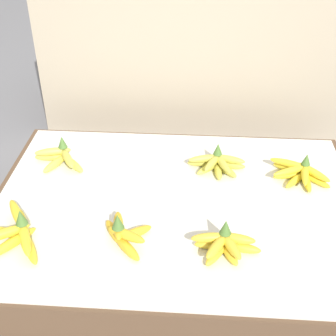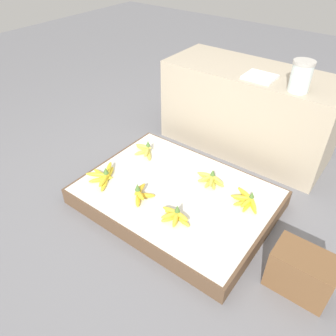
% 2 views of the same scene
% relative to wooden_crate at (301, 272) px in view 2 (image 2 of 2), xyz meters
% --- Properties ---
extents(ground_plane, '(10.00, 10.00, 0.00)m').
position_rel_wooden_crate_xyz_m(ground_plane, '(-0.92, 0.13, -0.13)').
color(ground_plane, slate).
extents(display_platform, '(1.29, 0.95, 0.13)m').
position_rel_wooden_crate_xyz_m(display_platform, '(-0.92, 0.13, -0.07)').
color(display_platform, brown).
rests_on(display_platform, ground_plane).
extents(back_vendor_table, '(1.38, 0.57, 0.70)m').
position_rel_wooden_crate_xyz_m(back_vendor_table, '(-0.88, 1.09, 0.22)').
color(back_vendor_table, tan).
rests_on(back_vendor_table, ground_plane).
extents(wooden_crate, '(0.32, 0.20, 0.26)m').
position_rel_wooden_crate_xyz_m(wooden_crate, '(0.00, 0.00, 0.00)').
color(wooden_crate, brown).
rests_on(wooden_crate, ground_plane).
extents(banana_bunch_front_left, '(0.24, 0.27, 0.11)m').
position_rel_wooden_crate_xyz_m(banana_bunch_front_left, '(-1.40, -0.09, 0.03)').
color(banana_bunch_front_left, yellow).
rests_on(banana_bunch_front_left, display_platform).
extents(banana_bunch_front_midleft, '(0.17, 0.19, 0.11)m').
position_rel_wooden_crate_xyz_m(banana_bunch_front_midleft, '(-1.07, -0.07, 0.03)').
color(banana_bunch_front_midleft, gold).
rests_on(banana_bunch_front_midleft, display_platform).
extents(banana_bunch_front_midright, '(0.22, 0.13, 0.11)m').
position_rel_wooden_crate_xyz_m(banana_bunch_front_midright, '(-0.76, -0.10, 0.03)').
color(banana_bunch_front_midright, gold).
rests_on(banana_bunch_front_midright, display_platform).
extents(banana_bunch_middle_left, '(0.22, 0.14, 0.11)m').
position_rel_wooden_crate_xyz_m(banana_bunch_middle_left, '(-1.37, 0.34, 0.03)').
color(banana_bunch_middle_left, '#DBCC4C').
rests_on(banana_bunch_middle_left, display_platform).
extents(banana_bunch_middle_midright, '(0.22, 0.14, 0.10)m').
position_rel_wooden_crate_xyz_m(banana_bunch_middle_midright, '(-0.77, 0.34, 0.03)').
color(banana_bunch_middle_midright, gold).
rests_on(banana_bunch_middle_midright, display_platform).
extents(banana_bunch_middle_right, '(0.22, 0.19, 0.10)m').
position_rel_wooden_crate_xyz_m(banana_bunch_middle_right, '(-0.47, 0.30, 0.03)').
color(banana_bunch_middle_right, yellow).
rests_on(banana_bunch_middle_right, display_platform).
extents(glass_jar, '(0.14, 0.14, 0.20)m').
position_rel_wooden_crate_xyz_m(glass_jar, '(-0.49, 0.91, 0.67)').
color(glass_jar, silver).
rests_on(glass_jar, back_vendor_table).
extents(foam_tray_white, '(0.22, 0.20, 0.02)m').
position_rel_wooden_crate_xyz_m(foam_tray_white, '(-0.78, 0.96, 0.58)').
color(foam_tray_white, white).
rests_on(foam_tray_white, back_vendor_table).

